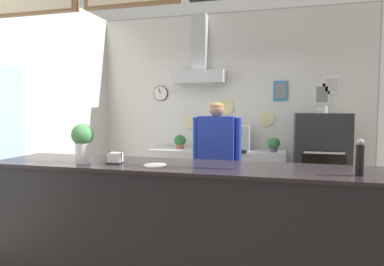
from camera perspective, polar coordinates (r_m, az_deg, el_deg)
The scene contains 12 objects.
back_wall_assembly at distance 5.43m, azimuth 5.63°, elevation 5.22°, with size 4.43×2.68×3.09m.
service_counter at distance 3.06m, azimuth -2.23°, elevation -15.29°, with size 3.42×0.72×1.07m.
back_prep_counter at distance 5.33m, azimuth 4.09°, elevation -7.79°, with size 2.09×0.54×0.91m.
pizza_oven at distance 4.95m, azimuth 20.82°, elevation -5.48°, with size 0.70×0.67×1.59m.
shop_worker at distance 4.09m, azimuth 4.18°, elevation -5.51°, with size 0.59×0.22×1.63m.
espresso_machine at distance 5.17m, azimuth 6.48°, elevation -0.88°, with size 0.59×0.46×0.38m.
potted_oregano at distance 5.16m, azimuth 13.60°, elevation -1.76°, with size 0.19×0.19×0.21m.
potted_rosemary at distance 5.39m, azimuth -2.02°, elevation -1.39°, with size 0.19×0.19×0.22m.
condiment_plate at distance 2.87m, azimuth -6.24°, elevation -5.45°, with size 0.20×0.20×0.01m.
basil_vase at distance 3.13m, azimuth -17.93°, elevation -1.39°, with size 0.19×0.19×0.35m.
pepper_grinder at distance 2.71m, azimuth 26.45°, elevation -3.74°, with size 0.06×0.06×0.27m.
napkin_holder at distance 3.08m, azimuth -12.81°, elevation -4.18°, with size 0.13×0.12×0.11m.
Camera 1 is at (0.85, -3.04, 1.55)m, focal length 31.64 mm.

